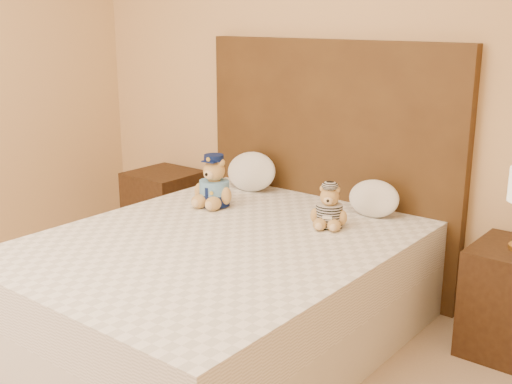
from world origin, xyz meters
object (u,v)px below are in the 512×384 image
Objects in this scene: teddy_prisoner at (329,206)px; pillow_left at (251,170)px; teddy_police at (214,181)px; bed at (220,289)px; nightstand_left at (165,209)px; pillow_right at (374,197)px.

pillow_left is at bearing 134.08° from teddy_prisoner.
pillow_left is (-0.06, 0.42, -0.02)m from teddy_police.
nightstand_left is (-1.25, 0.80, -0.00)m from bed.
teddy_prisoner reaches higher than nightstand_left.
pillow_left is at bearing 180.00° from pillow_right.
bed is at bearing -60.88° from pillow_left.
pillow_right is at bearing 0.00° from pillow_left.
nightstand_left is at bearing -178.97° from pillow_right.
bed is 6.57× the size of teddy_police.
pillow_left reaches higher than pillow_right.
bed is 3.64× the size of nightstand_left.
pillow_right is (0.88, 0.00, -0.02)m from pillow_left.
pillow_left is (-0.46, 0.83, 0.41)m from bed.
teddy_police is 1.32× the size of teddy_prisoner.
teddy_police is at bearing -153.03° from pillow_right.
teddy_police is 0.92m from pillow_right.
pillow_right is (0.42, 0.83, 0.38)m from bed.
teddy_police reaches higher than pillow_left.
pillow_left is (0.79, 0.03, 0.41)m from nightstand_left.
teddy_prisoner is at bearing 56.27° from bed.
teddy_police is 0.42m from pillow_left.
pillow_left reaches higher than bed.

